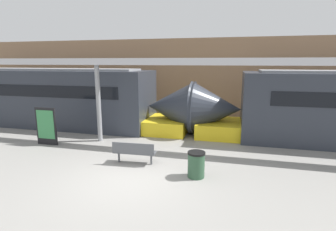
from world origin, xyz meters
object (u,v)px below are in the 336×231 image
(support_column_near, at_px, (99,104))
(train_right, at_px, (54,98))
(bench_near, at_px, (134,151))
(poster_board, at_px, (46,126))
(trash_bin, at_px, (196,164))

(support_column_near, bearing_deg, train_right, 150.35)
(train_right, xyz_separation_m, bench_near, (6.62, -4.57, -1.03))
(poster_board, bearing_deg, bench_near, -14.53)
(support_column_near, bearing_deg, bench_near, -41.50)
(poster_board, bearing_deg, trash_bin, -13.98)
(trash_bin, distance_m, poster_board, 7.00)
(train_right, xyz_separation_m, poster_board, (2.11, -3.40, -0.68))
(trash_bin, relative_size, support_column_near, 0.24)
(train_right, bearing_deg, bench_near, -34.61)
(train_right, distance_m, poster_board, 4.06)
(poster_board, height_order, support_column_near, support_column_near)
(train_right, bearing_deg, trash_bin, -29.77)
(bench_near, bearing_deg, support_column_near, 134.96)
(train_right, bearing_deg, support_column_near, -29.65)
(bench_near, xyz_separation_m, support_column_near, (-2.54, 2.24, 1.23))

